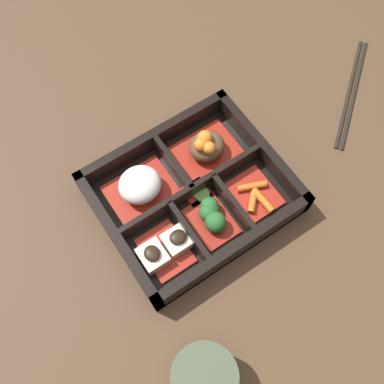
# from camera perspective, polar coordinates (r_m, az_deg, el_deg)

# --- Properties ---
(ground_plane) EXTENTS (3.00, 3.00, 0.00)m
(ground_plane) POSITION_cam_1_polar(r_m,az_deg,el_deg) (0.69, 0.00, -0.84)
(ground_plane) COLOR #4C3523
(bento_base) EXTENTS (0.27, 0.23, 0.01)m
(bento_base) POSITION_cam_1_polar(r_m,az_deg,el_deg) (0.69, 0.00, -0.67)
(bento_base) COLOR black
(bento_base) RESTS_ON ground_plane
(bento_rim) EXTENTS (0.27, 0.23, 0.05)m
(bento_rim) POSITION_cam_1_polar(r_m,az_deg,el_deg) (0.67, 0.11, -0.22)
(bento_rim) COLOR black
(bento_rim) RESTS_ON ground_plane
(bowl_rice) EXTENTS (0.10, 0.08, 0.05)m
(bowl_rice) POSITION_cam_1_polar(r_m,az_deg,el_deg) (0.67, -6.60, 0.75)
(bowl_rice) COLOR maroon
(bowl_rice) RESTS_ON bento_base
(bowl_stew) EXTENTS (0.10, 0.08, 0.06)m
(bowl_stew) POSITION_cam_1_polar(r_m,az_deg,el_deg) (0.70, 1.84, 5.70)
(bowl_stew) COLOR maroon
(bowl_stew) RESTS_ON bento_base
(bowl_tofu) EXTENTS (0.08, 0.08, 0.03)m
(bowl_tofu) POSITION_cam_1_polar(r_m,az_deg,el_deg) (0.64, -3.40, -7.16)
(bowl_tofu) COLOR maroon
(bowl_tofu) RESTS_ON bento_base
(bowl_greens) EXTENTS (0.06, 0.08, 0.04)m
(bowl_greens) POSITION_cam_1_polar(r_m,az_deg,el_deg) (0.66, 2.52, -3.08)
(bowl_greens) COLOR maroon
(bowl_greens) RESTS_ON bento_base
(bowl_carrots) EXTENTS (0.06, 0.08, 0.02)m
(bowl_carrots) POSITION_cam_1_polar(r_m,az_deg,el_deg) (0.69, 7.95, -0.35)
(bowl_carrots) COLOR maroon
(bowl_carrots) RESTS_ON bento_base
(bowl_pickles) EXTENTS (0.04, 0.04, 0.01)m
(bowl_pickles) POSITION_cam_1_polar(r_m,az_deg,el_deg) (0.68, 0.83, -0.09)
(bowl_pickles) COLOR maroon
(bowl_pickles) RESTS_ON bento_base
(tea_cup) EXTENTS (0.08, 0.08, 0.06)m
(tea_cup) POSITION_cam_1_polar(r_m,az_deg,el_deg) (0.61, 1.55, -22.47)
(tea_cup) COLOR #424C38
(tea_cup) RESTS_ON ground_plane
(chopsticks) EXTENTS (0.20, 0.16, 0.01)m
(chopsticks) POSITION_cam_1_polar(r_m,az_deg,el_deg) (0.84, 19.69, 11.84)
(chopsticks) COLOR black
(chopsticks) RESTS_ON ground_plane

